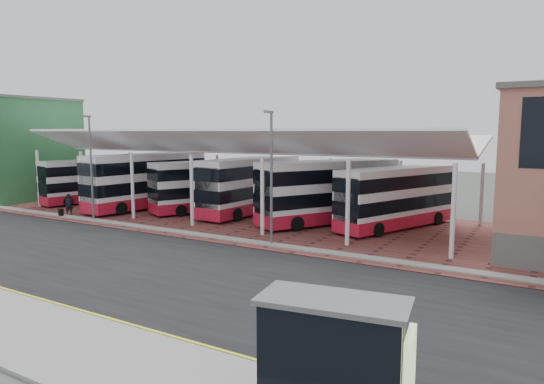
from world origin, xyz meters
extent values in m
plane|color=#444842|center=(0.00, 0.00, 0.00)|extent=(140.00, 140.00, 0.00)
cube|color=black|center=(0.00, -1.00, 0.01)|extent=(120.00, 14.00, 0.02)
cube|color=brown|center=(2.00, 13.00, 0.03)|extent=(72.00, 16.00, 0.06)
cube|color=gray|center=(0.00, -9.00, 0.07)|extent=(120.00, 4.00, 0.14)
cube|color=gray|center=(0.00, 6.20, 0.07)|extent=(120.00, 0.80, 0.14)
cube|color=yellow|center=(0.00, -7.00, 0.03)|extent=(120.00, 0.12, 0.01)
cube|color=yellow|center=(0.00, -6.70, 0.03)|extent=(120.00, 0.12, 0.01)
cylinder|color=white|center=(-24.00, 8.50, 2.60)|extent=(0.26, 0.26, 5.20)
cylinder|color=white|center=(-24.00, 19.50, 2.30)|extent=(0.26, 0.26, 4.60)
cylinder|color=white|center=(-18.00, 8.50, 2.60)|extent=(0.26, 0.26, 5.20)
cylinder|color=white|center=(-18.00, 19.50, 2.30)|extent=(0.26, 0.26, 4.60)
cylinder|color=white|center=(-12.00, 8.50, 2.60)|extent=(0.26, 0.26, 5.20)
cylinder|color=white|center=(-12.00, 19.50, 2.30)|extent=(0.26, 0.26, 4.60)
cylinder|color=white|center=(-6.00, 8.50, 2.60)|extent=(0.26, 0.26, 5.20)
cylinder|color=white|center=(-6.00, 19.50, 2.30)|extent=(0.26, 0.26, 4.60)
cylinder|color=white|center=(0.00, 8.50, 2.60)|extent=(0.26, 0.26, 5.20)
cylinder|color=white|center=(0.00, 19.50, 2.30)|extent=(0.26, 0.26, 4.60)
cylinder|color=white|center=(6.00, 8.50, 2.60)|extent=(0.26, 0.26, 5.20)
cylinder|color=white|center=(6.00, 19.50, 2.30)|extent=(0.26, 0.26, 4.60)
cylinder|color=white|center=(12.00, 8.50, 2.60)|extent=(0.26, 0.26, 5.20)
cylinder|color=white|center=(12.00, 19.50, 2.30)|extent=(0.26, 0.26, 4.60)
cube|color=white|center=(-6.00, 10.70, 6.10)|extent=(37.00, 4.95, 1.95)
cube|color=white|center=(-6.00, 16.30, 5.90)|extent=(37.00, 7.12, 1.43)
cube|color=#327540|center=(-30.00, 11.00, 5.00)|extent=(6.20, 10.00, 10.00)
cube|color=#575551|center=(-30.00, 11.00, 10.10)|extent=(6.40, 10.20, 0.25)
cylinder|color=slate|center=(-14.00, 6.30, 4.00)|extent=(0.16, 0.16, 8.00)
cube|color=slate|center=(-14.00, 6.00, 8.00)|extent=(0.15, 0.90, 0.15)
cylinder|color=slate|center=(2.00, 6.30, 4.00)|extent=(0.16, 0.16, 8.00)
cube|color=slate|center=(2.00, 6.00, 8.00)|extent=(0.15, 0.90, 0.15)
cube|color=white|center=(-22.05, 13.08, 2.23)|extent=(4.34, 10.22, 3.90)
cube|color=red|center=(-22.05, 13.08, 0.65)|extent=(4.39, 10.26, 0.82)
cube|color=black|center=(-22.05, 13.08, 1.83)|extent=(4.39, 10.26, 0.86)
cube|color=black|center=(-22.05, 13.08, 3.28)|extent=(4.39, 10.26, 0.86)
cube|color=black|center=(-23.10, 8.26, 2.14)|extent=(2.01, 0.52, 3.26)
cylinder|color=black|center=(-23.84, 10.21, 0.51)|extent=(0.44, 0.94, 0.91)
cylinder|color=black|center=(-21.62, 9.72, 0.51)|extent=(0.44, 0.94, 0.91)
cylinder|color=black|center=(-22.47, 16.44, 0.51)|extent=(0.44, 0.94, 0.91)
cylinder|color=black|center=(-20.26, 15.95, 0.51)|extent=(0.44, 0.94, 0.91)
cube|color=white|center=(-14.82, 12.88, 2.62)|extent=(4.02, 11.95, 4.58)
cube|color=red|center=(-14.82, 12.88, 0.75)|extent=(4.07, 12.00, 0.96)
cube|color=black|center=(-14.82, 12.88, 2.14)|extent=(4.07, 12.00, 1.01)
cube|color=black|center=(-14.82, 12.88, 3.84)|extent=(4.07, 12.00, 1.01)
cube|color=black|center=(-15.50, 7.11, 2.51)|extent=(2.39, 0.39, 3.84)
cylinder|color=black|center=(-16.58, 9.31, 0.59)|extent=(0.42, 1.09, 1.07)
cylinder|color=black|center=(-13.94, 8.99, 0.59)|extent=(0.42, 1.09, 1.07)
cylinder|color=black|center=(-15.70, 16.76, 0.59)|extent=(0.42, 1.09, 1.07)
cylinder|color=black|center=(-13.06, 16.44, 0.59)|extent=(0.42, 1.09, 1.07)
cube|color=white|center=(-8.91, 14.52, 2.33)|extent=(6.63, 10.39, 4.06)
cube|color=red|center=(-8.91, 14.52, 0.67)|extent=(6.68, 10.44, 0.85)
cube|color=black|center=(-8.91, 14.52, 1.90)|extent=(6.68, 10.44, 0.90)
cube|color=black|center=(-8.91, 14.52, 3.41)|extent=(6.68, 10.44, 0.90)
cube|color=black|center=(-11.14, 9.88, 2.23)|extent=(1.96, 1.01, 3.40)
cylinder|color=black|center=(-11.42, 12.04, 0.53)|extent=(0.65, 0.97, 0.94)
cylinder|color=black|center=(-9.29, 11.01, 0.53)|extent=(0.65, 0.97, 0.94)
cylinder|color=black|center=(-8.53, 18.03, 0.53)|extent=(0.65, 0.97, 0.94)
cylinder|color=black|center=(-6.41, 17.01, 0.53)|extent=(0.65, 0.97, 0.94)
cube|color=white|center=(-5.28, 15.24, 2.50)|extent=(3.17, 11.32, 4.38)
cube|color=red|center=(-5.28, 15.24, 0.72)|extent=(3.21, 11.37, 0.92)
cube|color=black|center=(-5.28, 15.24, 2.05)|extent=(3.21, 11.37, 0.97)
cube|color=black|center=(-5.28, 15.24, 3.67)|extent=(3.21, 11.37, 0.97)
cube|color=black|center=(-5.59, 9.70, 2.40)|extent=(2.29, 0.23, 3.67)
cylinder|color=black|center=(-6.75, 11.73, 0.57)|extent=(0.34, 1.03, 1.02)
cylinder|color=black|center=(-4.21, 11.59, 0.57)|extent=(0.34, 1.03, 1.02)
cylinder|color=black|center=(-6.35, 18.89, 0.57)|extent=(0.34, 1.03, 1.02)
cylinder|color=black|center=(-3.81, 18.74, 0.57)|extent=(0.34, 1.03, 1.02)
cube|color=white|center=(2.15, 14.41, 2.53)|extent=(7.83, 11.09, 4.42)
cube|color=red|center=(2.15, 14.41, 0.73)|extent=(7.89, 11.15, 0.92)
cube|color=black|center=(2.15, 14.41, 2.06)|extent=(7.89, 11.15, 0.98)
cube|color=black|center=(2.15, 14.41, 3.71)|extent=(7.89, 11.15, 0.98)
cube|color=black|center=(-0.62, 9.54, 2.42)|extent=(2.06, 1.24, 3.70)
cylinder|color=black|center=(-0.75, 11.90, 0.57)|extent=(0.76, 1.03, 1.03)
cylinder|color=black|center=(1.48, 10.63, 0.57)|extent=(0.76, 1.03, 1.03)
cylinder|color=black|center=(2.83, 18.19, 0.57)|extent=(0.76, 1.03, 1.03)
cylinder|color=black|center=(5.06, 16.91, 0.57)|extent=(0.76, 1.03, 1.03)
cube|color=white|center=(6.98, 15.23, 2.33)|extent=(6.00, 10.54, 4.07)
cube|color=red|center=(6.98, 15.23, 0.67)|extent=(6.05, 10.59, 0.85)
cube|color=black|center=(6.98, 15.23, 1.90)|extent=(6.05, 10.59, 0.90)
cube|color=black|center=(6.98, 15.23, 3.42)|extent=(6.05, 10.59, 0.90)
cube|color=black|center=(5.10, 10.43, 2.23)|extent=(2.01, 0.87, 3.40)
cylinder|color=black|center=(4.67, 12.56, 0.53)|extent=(0.59, 0.98, 0.95)
cylinder|color=black|center=(6.87, 11.70, 0.53)|extent=(0.59, 0.98, 0.95)
cylinder|color=black|center=(7.10, 18.76, 0.53)|extent=(0.59, 0.98, 0.95)
cylinder|color=black|center=(9.30, 17.90, 0.53)|extent=(0.59, 0.98, 0.95)
imported|color=black|center=(-17.62, 6.86, 0.93)|extent=(0.61, 0.74, 1.74)
cube|color=black|center=(-17.53, 6.00, 0.37)|extent=(0.36, 0.26, 0.62)
cube|color=black|center=(12.47, -8.95, 1.51)|extent=(3.27, 0.64, 2.74)
cube|color=slate|center=(12.37, -8.30, 2.94)|extent=(3.73, 2.17, 0.13)
cylinder|color=slate|center=(10.75, -7.88, 1.51)|extent=(0.13, 0.13, 2.74)
cylinder|color=slate|center=(13.78, -7.41, 1.51)|extent=(0.13, 0.13, 2.74)
cube|color=#9AAF71|center=(14.10, -8.02, 1.35)|extent=(0.35, 1.22, 2.20)
camera|label=1|loc=(16.68, -18.38, 6.87)|focal=32.00mm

